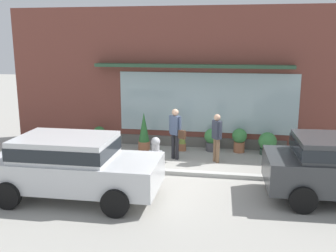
{
  "coord_description": "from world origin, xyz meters",
  "views": [
    {
      "loc": [
        1.65,
        -11.12,
        3.93
      ],
      "look_at": [
        -0.57,
        1.2,
        1.15
      ],
      "focal_mm": 41.77,
      "sensor_mm": 36.0,
      "label": 1
    }
  ],
  "objects": [
    {
      "name": "potted_plant_by_entrance",
      "position": [
        2.74,
        2.41,
        0.41
      ],
      "size": [
        0.63,
        0.63,
        0.78
      ],
      "color": "#33473D",
      "rests_on": "ground_plane"
    },
    {
      "name": "fire_hydrant",
      "position": [
        -0.91,
        0.82,
        0.43
      ],
      "size": [
        0.43,
        0.41,
        0.85
      ],
      "color": "#B2B2B7",
      "rests_on": "ground_plane"
    },
    {
      "name": "potted_plant_low_front",
      "position": [
        -0.25,
        2.35,
        0.37
      ],
      "size": [
        0.29,
        0.29,
        0.77
      ],
      "color": "#9E6042",
      "rests_on": "ground_plane"
    },
    {
      "name": "storefront",
      "position": [
        0.01,
        3.19,
        2.5
      ],
      "size": [
        14.0,
        0.81,
        5.09
      ],
      "color": "brown",
      "rests_on": "ground_plane"
    },
    {
      "name": "potted_plant_window_right",
      "position": [
        -3.39,
        2.37,
        0.42
      ],
      "size": [
        0.45,
        0.45,
        0.76
      ],
      "color": "#9E6042",
      "rests_on": "ground_plane"
    },
    {
      "name": "potted_plant_window_left",
      "position": [
        1.77,
        2.52,
        0.48
      ],
      "size": [
        0.52,
        0.52,
        0.86
      ],
      "color": "#9E6042",
      "rests_on": "ground_plane"
    },
    {
      "name": "potted_plant_doorstep",
      "position": [
        -1.6,
        2.09,
        0.67
      ],
      "size": [
        0.43,
        0.43,
        1.41
      ],
      "color": "#9E6042",
      "rests_on": "ground_plane"
    },
    {
      "name": "curb_strip",
      "position": [
        0.0,
        -0.2,
        0.06
      ],
      "size": [
        14.0,
        0.24,
        0.12
      ],
      "primitive_type": "cube",
      "color": "#B2B2AD",
      "rests_on": "ground_plane"
    },
    {
      "name": "parked_car_silver",
      "position": [
        -2.38,
        -2.37,
        0.91
      ],
      "size": [
        4.28,
        2.07,
        1.58
      ],
      "rotation": [
        0.0,
        0.0,
        0.01
      ],
      "color": "silver",
      "rests_on": "ground_plane"
    },
    {
      "name": "pedestrian_passerby",
      "position": [
        1.04,
        1.21,
        0.93
      ],
      "size": [
        0.34,
        0.4,
        1.59
      ],
      "rotation": [
        0.0,
        0.0,
        2.21
      ],
      "color": "brown",
      "rests_on": "ground_plane"
    },
    {
      "name": "potted_plant_near_hydrant",
      "position": [
        0.8,
        2.5,
        0.45
      ],
      "size": [
        0.54,
        0.54,
        0.82
      ],
      "color": "#4C4C51",
      "rests_on": "ground_plane"
    },
    {
      "name": "ground_plane",
      "position": [
        0.0,
        0.0,
        0.0
      ],
      "size": [
        60.0,
        60.0,
        0.0
      ],
      "primitive_type": "plane",
      "color": "#9E9B93"
    },
    {
      "name": "potted_plant_corner_tall",
      "position": [
        4.02,
        2.49,
        0.28
      ],
      "size": [
        0.41,
        0.41,
        0.56
      ],
      "color": "#9E6042",
      "rests_on": "ground_plane"
    },
    {
      "name": "pedestrian_with_handbag",
      "position": [
        -0.32,
        1.3,
        0.99
      ],
      "size": [
        0.6,
        0.4,
        1.71
      ],
      "rotation": [
        0.0,
        0.0,
        5.82
      ],
      "color": "#232328",
      "rests_on": "ground_plane"
    }
  ]
}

